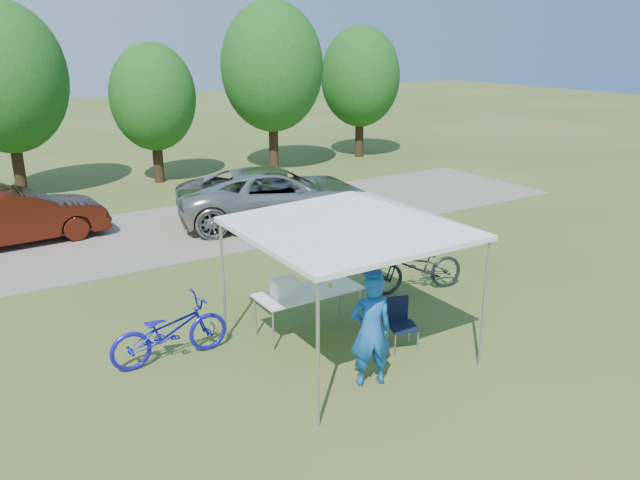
% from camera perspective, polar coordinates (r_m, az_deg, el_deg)
% --- Properties ---
extents(ground, '(100.00, 100.00, 0.00)m').
position_cam_1_polar(ground, '(10.48, 2.48, -10.19)').
color(ground, '#2D5119').
rests_on(ground, ground).
extents(gravel_strip, '(24.00, 5.00, 0.02)m').
position_cam_1_polar(gravel_strip, '(17.17, -12.79, 0.85)').
color(gravel_strip, gray).
rests_on(gravel_strip, ground).
extents(canopy, '(4.53, 4.53, 3.00)m').
position_cam_1_polar(canopy, '(9.51, 2.70, 4.03)').
color(canopy, '#A5A5AA').
rests_on(canopy, ground).
extents(treeline, '(24.89, 4.28, 6.30)m').
position_cam_1_polar(treeline, '(22.23, -19.62, 13.38)').
color(treeline, '#382314').
rests_on(treeline, ground).
extents(folding_table, '(1.86, 0.77, 0.76)m').
position_cam_1_polar(folding_table, '(10.88, -1.07, -4.86)').
color(folding_table, white).
rests_on(folding_table, ground).
extents(folding_chair, '(0.57, 0.59, 0.87)m').
position_cam_1_polar(folding_chair, '(10.48, 7.25, -7.16)').
color(folding_chair, black).
rests_on(folding_chair, ground).
extents(cooler, '(0.44, 0.30, 0.32)m').
position_cam_1_polar(cooler, '(10.59, -3.25, -4.36)').
color(cooler, white).
rests_on(cooler, folding_table).
extents(ice_cream_cup, '(0.08, 0.08, 0.06)m').
position_cam_1_polar(ice_cream_cup, '(11.02, 0.92, -4.15)').
color(ice_cream_cup, '#CEE536').
rests_on(ice_cream_cup, folding_table).
extents(cyclist, '(0.73, 0.59, 1.74)m').
position_cam_1_polar(cyclist, '(9.24, 4.66, -8.23)').
color(cyclist, '#1555AF').
rests_on(cyclist, ground).
extents(bike_blue, '(1.94, 0.70, 1.01)m').
position_cam_1_polar(bike_blue, '(10.30, -13.59, -8.07)').
color(bike_blue, '#1914B1').
rests_on(bike_blue, ground).
extents(bike_dark, '(2.11, 1.16, 1.05)m').
position_cam_1_polar(bike_dark, '(12.78, 8.89, -2.45)').
color(bike_dark, black).
rests_on(bike_dark, ground).
extents(minivan, '(5.99, 4.05, 1.52)m').
position_cam_1_polar(minivan, '(17.34, -3.94, 4.08)').
color(minivan, '#ACADA8').
rests_on(minivan, gravel_strip).
extents(sedan, '(4.28, 1.70, 1.38)m').
position_cam_1_polar(sedan, '(17.25, -25.92, 1.97)').
color(sedan, '#42140B').
rests_on(sedan, gravel_strip).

